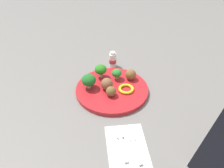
{
  "coord_description": "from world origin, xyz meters",
  "views": [
    {
      "loc": [
        -0.71,
        0.12,
        0.59
      ],
      "look_at": [
        0.0,
        0.0,
        0.04
      ],
      "focal_mm": 38.42,
      "sensor_mm": 36.0,
      "label": 1
    }
  ],
  "objects": [
    {
      "name": "meatball_front_right",
      "position": [
        0.05,
        -0.08,
        0.04
      ],
      "size": [
        0.04,
        0.04,
        0.04
      ],
      "primitive_type": "sphere",
      "color": "brown",
      "rests_on": "plate"
    },
    {
      "name": "broccoli_floret_near_rim",
      "position": [
        0.02,
        0.09,
        0.05
      ],
      "size": [
        0.05,
        0.05,
        0.06
      ],
      "color": "#A3CE6B",
      "rests_on": "plate"
    },
    {
      "name": "meatball_mid_left",
      "position": [
        -0.04,
        0.01,
        0.03
      ],
      "size": [
        0.04,
        0.04,
        0.04
      ],
      "primitive_type": "sphere",
      "color": "brown",
      "rests_on": "plate"
    },
    {
      "name": "yogurt_bottle",
      "position": [
        0.18,
        -0.03,
        0.03
      ],
      "size": [
        0.03,
        0.03,
        0.07
      ],
      "color": "white",
      "rests_on": "ground_plane"
    },
    {
      "name": "ground_plane",
      "position": [
        0.0,
        0.0,
        0.0
      ],
      "size": [
        4.0,
        4.0,
        0.0
      ],
      "primitive_type": "plane",
      "color": "slate"
    },
    {
      "name": "meatball_center",
      "position": [
        0.0,
        0.02,
        0.04
      ],
      "size": [
        0.05,
        0.05,
        0.05
      ],
      "primitive_type": "sphere",
      "color": "brown",
      "rests_on": "plate"
    },
    {
      "name": "pepper_ring_center",
      "position": [
        -0.02,
        -0.05,
        0.02
      ],
      "size": [
        0.08,
        0.08,
        0.01
      ],
      "primitive_type": "torus",
      "rotation": [
        0.0,
        0.0,
        2.57
      ],
      "color": "yellow",
      "rests_on": "plate"
    },
    {
      "name": "fork",
      "position": [
        -0.26,
        0.01,
        0.01
      ],
      "size": [
        0.12,
        0.02,
        0.01
      ],
      "color": "silver",
      "rests_on": "napkin"
    },
    {
      "name": "plate",
      "position": [
        0.0,
        0.0,
        0.01
      ],
      "size": [
        0.28,
        0.28,
        0.02
      ],
      "primitive_type": "cylinder",
      "color": "red",
      "rests_on": "ground_plane"
    },
    {
      "name": "knife",
      "position": [
        -0.26,
        -0.02,
        0.01
      ],
      "size": [
        0.15,
        0.02,
        0.01
      ],
      "color": "silver",
      "rests_on": "napkin"
    },
    {
      "name": "broccoli_floret_far_rim",
      "position": [
        0.08,
        0.03,
        0.05
      ],
      "size": [
        0.05,
        0.05,
        0.06
      ],
      "color": "#A3BA71",
      "rests_on": "plate"
    },
    {
      "name": "napkin",
      "position": [
        -0.27,
        -0.0,
        0.0
      ],
      "size": [
        0.18,
        0.13,
        0.01
      ],
      "primitive_type": "cube",
      "rotation": [
        0.0,
        0.0,
        -0.05
      ],
      "color": "white",
      "rests_on": "ground_plane"
    },
    {
      "name": "broccoli_floret_back_right",
      "position": [
        0.06,
        -0.03,
        0.04
      ],
      "size": [
        0.04,
        0.04,
        0.04
      ],
      "color": "#93C466",
      "rests_on": "plate"
    }
  ]
}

